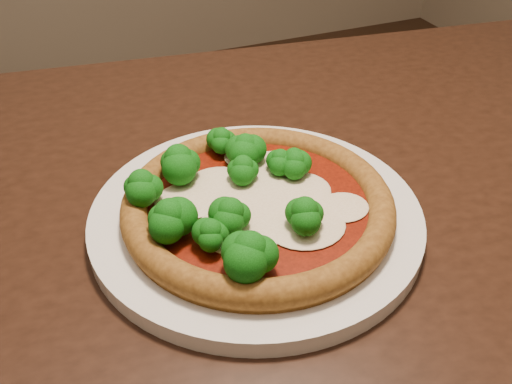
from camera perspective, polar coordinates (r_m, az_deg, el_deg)
name	(u,v)px	position (r m, az deg, el deg)	size (l,w,h in m)	color
dining_table	(291,258)	(0.70, 3.50, -6.60)	(1.24, 0.95, 0.75)	black
plate	(256,216)	(0.58, 0.00, -2.44)	(0.34, 0.34, 0.02)	silver
pizza	(252,201)	(0.56, -0.42, -0.93)	(0.27, 0.27, 0.06)	brown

